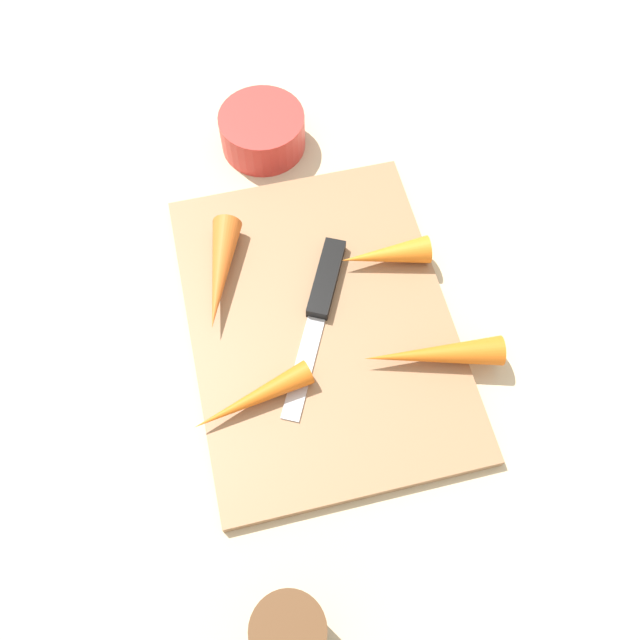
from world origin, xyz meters
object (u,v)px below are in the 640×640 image
(knife, at_px, (324,289))
(carrot_short, at_px, (252,399))
(carrot_longest, at_px, (433,355))
(cutting_board, at_px, (320,323))
(pepper_grinder, at_px, (292,635))
(carrot_shortest, at_px, (385,255))
(small_bowl, at_px, (263,131))
(carrot_long, at_px, (220,273))

(knife, relative_size, carrot_short, 1.59)
(knife, height_order, carrot_longest, carrot_longest)
(knife, relative_size, carrot_longest, 1.41)
(cutting_board, distance_m, pepper_grinder, 0.30)
(carrot_longest, bearing_deg, pepper_grinder, 58.56)
(carrot_longest, bearing_deg, cutting_board, -26.11)
(cutting_board, xyz_separation_m, carrot_longest, (-0.07, -0.10, 0.02))
(carrot_shortest, bearing_deg, small_bowl, -60.75)
(carrot_longest, distance_m, pepper_grinder, 0.28)
(knife, relative_size, carrot_shortest, 2.05)
(pepper_grinder, bearing_deg, carrot_short, -1.32)
(carrot_shortest, distance_m, small_bowl, 0.22)
(cutting_board, bearing_deg, small_bowl, 2.15)
(carrot_shortest, xyz_separation_m, carrot_longest, (-0.12, -0.01, -0.00))
(carrot_short, xyz_separation_m, pepper_grinder, (-0.20, 0.00, 0.05))
(cutting_board, distance_m, carrot_short, 0.11)
(carrot_longest, bearing_deg, knife, -39.98)
(cutting_board, bearing_deg, carrot_shortest, -58.01)
(knife, xyz_separation_m, carrot_shortest, (0.02, -0.07, 0.01))
(cutting_board, bearing_deg, pepper_grinder, 162.65)
(carrot_shortest, xyz_separation_m, carrot_long, (0.02, 0.17, 0.00))
(carrot_long, bearing_deg, carrot_shortest, 101.10)
(cutting_board, relative_size, carrot_short, 3.05)
(carrot_short, bearing_deg, knife, -146.71)
(carrot_long, height_order, small_bowl, small_bowl)
(small_bowl, bearing_deg, carrot_short, 167.28)
(carrot_longest, distance_m, small_bowl, 0.33)
(carrot_short, xyz_separation_m, small_bowl, (0.32, -0.07, -0.00))
(knife, bearing_deg, small_bowl, -148.27)
(carrot_shortest, bearing_deg, pepper_grinder, 67.48)
(cutting_board, relative_size, knife, 1.91)
(knife, height_order, carrot_short, carrot_short)
(cutting_board, relative_size, pepper_grinder, 2.40)
(carrot_longest, bearing_deg, carrot_shortest, -73.86)
(carrot_long, relative_size, pepper_grinder, 0.83)
(carrot_short, distance_m, carrot_long, 0.14)
(carrot_shortest, bearing_deg, carrot_long, -0.97)
(cutting_board, xyz_separation_m, carrot_long, (0.07, 0.09, 0.02))
(carrot_longest, relative_size, carrot_long, 1.07)
(carrot_long, bearing_deg, knife, 86.27)
(cutting_board, height_order, knife, knife)
(cutting_board, distance_m, carrot_longest, 0.12)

